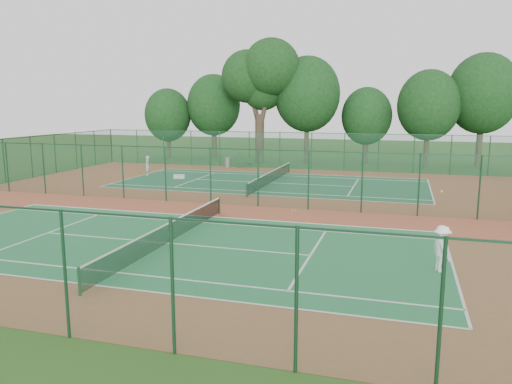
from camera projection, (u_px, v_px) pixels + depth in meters
ground at (234, 205)px, 30.74m from camera, size 120.00×120.00×0.00m
red_pad at (234, 205)px, 30.74m from camera, size 40.00×36.00×0.01m
court_near at (169, 243)px, 22.24m from camera, size 23.77×10.97×0.01m
court_far at (271, 183)px, 39.23m from camera, size 23.77×10.97×0.01m
fence_north at (296, 151)px, 47.42m from camera, size 40.00×0.09×3.50m
fence_south at (17, 269)px, 13.43m from camera, size 40.00×0.09×3.50m
fence_divider at (234, 177)px, 30.43m from camera, size 40.00×0.09×3.50m
tennis_net_near at (168, 232)px, 22.14m from camera, size 0.10×12.90×0.97m
tennis_net_far at (271, 176)px, 39.14m from camera, size 0.10×12.90×0.97m
player_near at (442, 249)px, 18.33m from camera, size 1.02×1.29×1.75m
player_far at (147, 166)px, 43.19m from camera, size 0.55×0.70×1.70m
trash_bin at (228, 162)px, 48.74m from camera, size 0.66×0.66×1.00m
bench at (244, 162)px, 48.58m from camera, size 1.75×0.97×1.04m
kit_bag at (179, 177)px, 41.48m from camera, size 0.96×0.49×0.34m
stray_ball_a at (296, 210)px, 28.98m from camera, size 0.07×0.07×0.07m
stray_ball_b at (292, 210)px, 29.01m from camera, size 0.06×0.06×0.06m
stray_ball_c at (163, 202)px, 31.52m from camera, size 0.07×0.07×0.07m
big_tree at (261, 76)px, 51.12m from camera, size 8.27×6.06×12.71m
evergreen_row at (312, 162)px, 53.49m from camera, size 39.00×5.00×12.00m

